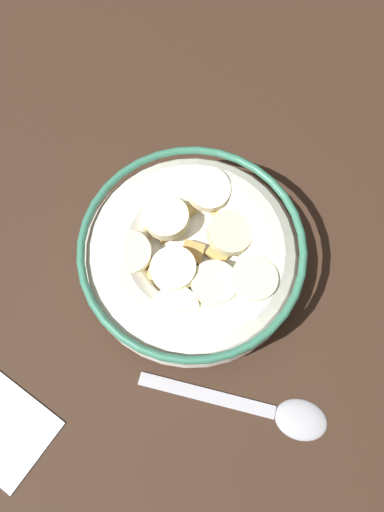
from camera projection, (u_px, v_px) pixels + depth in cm
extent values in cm
cube|color=#332116|center=(192.00, 271.00, 43.39)|extent=(118.65, 118.65, 2.00)
cylinder|color=silver|center=(192.00, 267.00, 42.16)|extent=(9.32, 9.32, 0.60)
torus|color=silver|center=(192.00, 258.00, 40.01)|extent=(16.94, 16.94, 5.15)
torus|color=#337259|center=(192.00, 248.00, 37.86)|extent=(17.03, 17.03, 0.60)
cylinder|color=white|center=(192.00, 256.00, 39.61)|extent=(13.85, 13.85, 0.40)
cube|color=tan|center=(159.00, 272.00, 38.46)|extent=(1.80, 1.77, 0.81)
cube|color=#AD7F42|center=(187.00, 183.00, 41.08)|extent=(2.33, 2.33, 0.95)
cube|color=tan|center=(135.00, 286.00, 38.30)|extent=(1.83, 1.83, 0.75)
cube|color=tan|center=(246.00, 226.00, 39.82)|extent=(1.80, 1.87, 0.94)
cube|color=#B78947|center=(242.00, 286.00, 38.21)|extent=(2.19, 2.20, 0.79)
cube|color=tan|center=(219.00, 207.00, 40.16)|extent=(2.32, 2.32, 0.92)
cube|color=#B78947|center=(160.00, 316.00, 37.59)|extent=(2.17, 2.19, 0.82)
cube|color=#B78947|center=(196.00, 249.00, 38.98)|extent=(1.70, 1.63, 0.90)
cube|color=tan|center=(125.00, 263.00, 38.74)|extent=(2.06, 2.02, 0.85)
cube|color=tan|center=(208.00, 284.00, 38.15)|extent=(2.28, 2.29, 0.83)
cube|color=#B78947|center=(165.00, 230.00, 39.68)|extent=(2.29, 2.29, 0.78)
cube|color=tan|center=(189.00, 205.00, 40.27)|extent=(2.28, 2.28, 0.81)
cube|color=#AD7F42|center=(145.00, 202.00, 40.50)|extent=(2.04, 2.08, 0.89)
cube|color=tan|center=(219.00, 252.00, 39.20)|extent=(2.15, 2.10, 0.95)
cube|color=#B78947|center=(233.00, 320.00, 37.39)|extent=(1.69, 1.67, 0.77)
cube|color=#B78947|center=(211.00, 317.00, 37.49)|extent=(2.31, 2.32, 0.91)
cube|color=tan|center=(237.00, 198.00, 40.47)|extent=(2.08, 2.10, 0.81)
cylinder|color=beige|center=(254.00, 279.00, 37.05)|extent=(4.78, 4.79, 1.05)
cylinder|color=beige|center=(177.00, 310.00, 36.72)|extent=(4.75, 4.77, 1.24)
cylinder|color=beige|center=(167.00, 218.00, 38.85)|extent=(4.22, 4.18, 1.24)
cylinder|color=beige|center=(230.00, 233.00, 38.52)|extent=(4.74, 4.70, 1.58)
cylinder|color=beige|center=(128.00, 253.00, 38.11)|extent=(4.85, 4.82, 1.18)
cylinder|color=#F9EFC6|center=(174.00, 269.00, 37.36)|extent=(4.59, 4.56, 1.50)
cylinder|color=#F9EFC6|center=(202.00, 188.00, 39.37)|extent=(4.31, 4.30, 1.44)
cylinder|color=#F4EABC|center=(214.00, 284.00, 37.15)|extent=(4.64, 4.67, 1.26)
ellipsoid|color=#A5A5AD|center=(302.00, 420.00, 38.17)|extent=(4.01, 3.05, 0.80)
cube|color=#A5A5AD|center=(207.00, 395.00, 38.95)|extent=(10.60, 1.12, 0.36)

